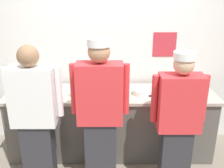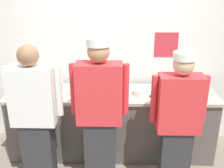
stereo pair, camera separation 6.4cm
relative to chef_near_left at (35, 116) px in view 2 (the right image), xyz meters
The scene contains 17 objects.
ground_plane 1.25m from the chef_near_left, 19.97° to the left, with size 9.00×9.00×0.00m, color slate.
wall_back 1.51m from the chef_near_left, 54.33° to the left, with size 4.32×0.11×2.89m.
prep_counter 1.14m from the chef_near_left, 39.07° to the left, with size 2.76×0.69×0.90m.
chef_near_left is the anchor object (origin of this frame).
chef_center 0.71m from the chef_near_left, ahead, with size 0.63×0.24×1.75m.
chef_far_right 1.54m from the chef_near_left, ahead, with size 0.59×0.24×1.62m.
plate_stack_front 0.93m from the chef_near_left, 52.18° to the left, with size 0.20×0.20×0.07m.
plate_stack_rear 1.36m from the chef_near_left, 26.46° to the left, with size 0.23×0.23×0.07m.
mixing_bowl_steel 0.71m from the chef_near_left, 92.20° to the left, with size 0.38×0.38×0.13m, color #B7BABF.
sheet_tray 1.84m from the chef_near_left, 22.32° to the left, with size 0.44×0.28×0.02m, color #B7BABF.
squeeze_bottle_primary 0.62m from the chef_near_left, 56.56° to the left, with size 0.06×0.06×0.19m.
squeeze_bottle_secondary 0.77m from the chef_near_left, 48.48° to the left, with size 0.06×0.06×0.19m.
squeeze_bottle_spare 1.08m from the chef_near_left, 27.15° to the left, with size 0.06×0.06×0.20m.
ramekin_green_sauce 0.58m from the chef_near_left, 70.86° to the left, with size 0.10×0.10×0.05m.
ramekin_red_sauce 1.27m from the chef_near_left, 42.18° to the left, with size 0.09×0.09×0.05m.
deli_cup 0.91m from the chef_near_left, 63.08° to the left, with size 0.09×0.09×0.11m, color white.
chefs_knife 1.51m from the chef_near_left, 20.59° to the left, with size 0.27×0.03×0.02m.
Camera 2 is at (0.08, -2.77, 2.20)m, focal length 41.10 mm.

